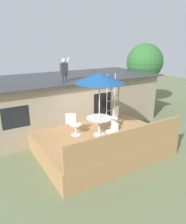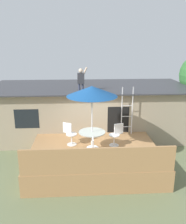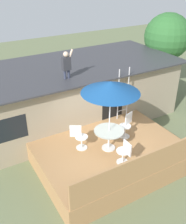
# 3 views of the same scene
# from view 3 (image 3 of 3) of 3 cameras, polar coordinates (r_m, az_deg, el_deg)

# --- Properties ---
(ground_plane) EXTENTS (40.00, 40.00, 0.00)m
(ground_plane) POSITION_cam_3_polar(r_m,az_deg,el_deg) (10.13, 3.23, -10.75)
(ground_plane) COLOR #66704C
(house) EXTENTS (10.50, 4.50, 2.68)m
(house) POSITION_cam_3_polar(r_m,az_deg,el_deg) (12.09, -5.93, 3.77)
(house) COLOR gray
(house) RESTS_ON ground
(deck) EXTENTS (5.08, 3.99, 0.80)m
(deck) POSITION_cam_3_polar(r_m,az_deg,el_deg) (9.88, 3.29, -8.97)
(deck) COLOR #A87A4C
(deck) RESTS_ON ground
(deck_railing) EXTENTS (4.98, 0.08, 0.90)m
(deck_railing) POSITION_cam_3_polar(r_m,az_deg,el_deg) (8.17, 11.08, -11.38)
(deck_railing) COLOR #A87A4C
(deck_railing) RESTS_ON deck
(patio_table) EXTENTS (1.04, 1.04, 0.74)m
(patio_table) POSITION_cam_3_polar(r_m,az_deg,el_deg) (9.15, 3.46, -4.81)
(patio_table) COLOR silver
(patio_table) RESTS_ON deck
(patio_umbrella) EXTENTS (1.90, 1.90, 2.54)m
(patio_umbrella) POSITION_cam_3_polar(r_m,az_deg,el_deg) (8.30, 3.82, 5.34)
(patio_umbrella) COLOR silver
(patio_umbrella) RESTS_ON deck
(step_ladder) EXTENTS (0.52, 0.04, 2.20)m
(step_ladder) POSITION_cam_3_polar(r_m,az_deg,el_deg) (10.84, 6.51, 3.88)
(step_ladder) COLOR silver
(step_ladder) RESTS_ON deck
(person_figure) EXTENTS (0.47, 0.20, 1.11)m
(person_figure) POSITION_cam_3_polar(r_m,az_deg,el_deg) (10.07, -5.73, 10.43)
(person_figure) COLOR #33384C
(person_figure) RESTS_ON house
(patio_chair_left) EXTENTS (0.57, 0.44, 0.92)m
(patio_chair_left) POSITION_cam_3_polar(r_m,az_deg,el_deg) (9.23, -2.94, -5.42)
(patio_chair_left) COLOR silver
(patio_chair_left) RESTS_ON deck
(patio_chair_right) EXTENTS (0.61, 0.44, 0.92)m
(patio_chair_right) POSITION_cam_3_polar(r_m,az_deg,el_deg) (9.94, 7.18, -2.88)
(patio_chair_right) COLOR silver
(patio_chair_right) RESTS_ON deck
(patio_chair_near) EXTENTS (0.44, 0.62, 0.92)m
(patio_chair_near) POSITION_cam_3_polar(r_m,az_deg,el_deg) (8.59, 6.80, -8.61)
(patio_chair_near) COLOR silver
(patio_chair_near) RESTS_ON deck
(backyard_tree) EXTENTS (2.48, 2.48, 4.38)m
(backyard_tree) POSITION_cam_3_polar(r_m,az_deg,el_deg) (15.29, 15.71, 15.25)
(backyard_tree) COLOR brown
(backyard_tree) RESTS_ON ground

